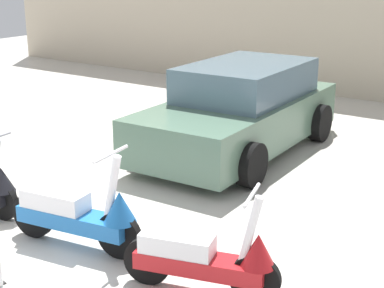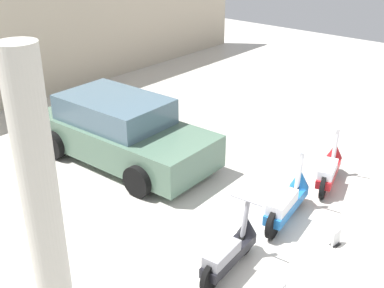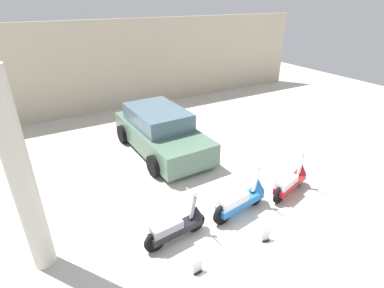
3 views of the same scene
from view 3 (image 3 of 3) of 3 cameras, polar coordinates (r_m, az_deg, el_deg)
ground_plane at (r=6.53m, az=8.31°, el=-16.91°), size 28.00×28.00×0.00m
wall_back at (r=13.11m, az=-15.96°, el=13.88°), size 19.60×0.12×3.64m
scooter_front_left at (r=6.18m, az=-2.61°, el=-15.21°), size 1.40×0.50×0.97m
scooter_front_right at (r=6.90m, az=9.63°, el=-10.11°), size 1.56×0.59×1.09m
scooter_front_center at (r=7.85m, az=18.47°, el=-6.56°), size 1.41×0.66×1.01m
car_rear_left at (r=9.42m, az=-5.99°, el=2.42°), size 2.00×3.99×1.34m
placard_near_left_scooter at (r=5.76m, az=0.96°, el=-22.44°), size 0.20×0.13×0.26m
placard_near_right_scooter at (r=6.47m, az=13.81°, el=-16.65°), size 0.20×0.14×0.26m
support_column_side at (r=5.51m, az=-29.69°, el=-5.95°), size 0.38×0.38×3.64m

